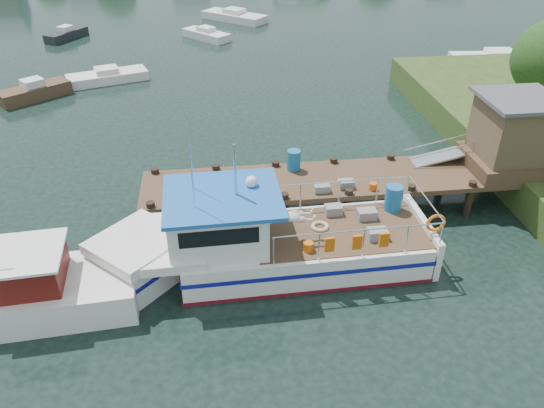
{
  "coord_description": "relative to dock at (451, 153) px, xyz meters",
  "views": [
    {
      "loc": [
        -3.07,
        -18.21,
        11.98
      ],
      "look_at": [
        -1.0,
        -1.5,
        1.3
      ],
      "focal_mm": 35.0,
      "sensor_mm": 36.0,
      "label": 1
    }
  ],
  "objects": [
    {
      "name": "ground_plane",
      "position": [
        -6.51,
        -0.01,
        -2.24
      ],
      "size": [
        160.0,
        160.0,
        0.0
      ],
      "primitive_type": "plane",
      "color": "black"
    },
    {
      "name": "moored_d",
      "position": [
        -6.8,
        32.7,
        -1.85
      ],
      "size": [
        6.08,
        5.7,
        1.06
      ],
      "rotation": [
        0.0,
        0.0,
        0.33
      ],
      "color": "silver",
      "rests_on": "ground"
    },
    {
      "name": "dock",
      "position": [
        0.0,
        0.0,
        0.0
      ],
      "size": [
        16.6,
        3.0,
        4.78
      ],
      "color": "#493422",
      "rests_on": "ground"
    },
    {
      "name": "moored_b",
      "position": [
        -9.52,
        26.72,
        -1.88
      ],
      "size": [
        4.06,
        4.3,
        0.98
      ],
      "rotation": [
        0.0,
        0.0,
        -0.23
      ],
      "color": "silver",
      "rests_on": "ground"
    },
    {
      "name": "work_boat",
      "position": [
        -16.43,
        -4.86,
        -1.49
      ],
      "size": [
        9.01,
        3.25,
        4.72
      ],
      "rotation": [
        0.0,
        0.0,
        0.07
      ],
      "color": "silver",
      "rests_on": "ground"
    },
    {
      "name": "moored_rowboat",
      "position": [
        -20.21,
        14.39,
        -1.79
      ],
      "size": [
        4.22,
        3.71,
        1.23
      ],
      "rotation": [
        0.0,
        0.0,
        0.13
      ],
      "color": "#493422",
      "rests_on": "ground"
    },
    {
      "name": "moored_e",
      "position": [
        -21.02,
        28.09,
        -1.85
      ],
      "size": [
        3.16,
        3.93,
        1.06
      ],
      "rotation": [
        0.0,
        0.0,
        -0.39
      ],
      "color": "black",
      "rests_on": "ground"
    },
    {
      "name": "moored_c",
      "position": [
        11.24,
        17.16,
        -1.85
      ],
      "size": [
        6.93,
        3.0,
        1.06
      ],
      "rotation": [
        0.0,
        0.0,
        -0.28
      ],
      "color": "silver",
      "rests_on": "ground"
    },
    {
      "name": "moored_a",
      "position": [
        -16.21,
        16.99,
        -1.89
      ],
      "size": [
        5.42,
        3.26,
        0.95
      ],
      "rotation": [
        0.0,
        0.0,
        -0.03
      ],
      "color": "silver",
      "rests_on": "ground"
    },
    {
      "name": "lobster_boat",
      "position": [
        -8.13,
        -3.54,
        -1.19
      ],
      "size": [
        12.18,
        3.75,
        5.78
      ],
      "rotation": [
        0.0,
        0.0,
        0.02
      ],
      "color": "silver",
      "rests_on": "ground"
    }
  ]
}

